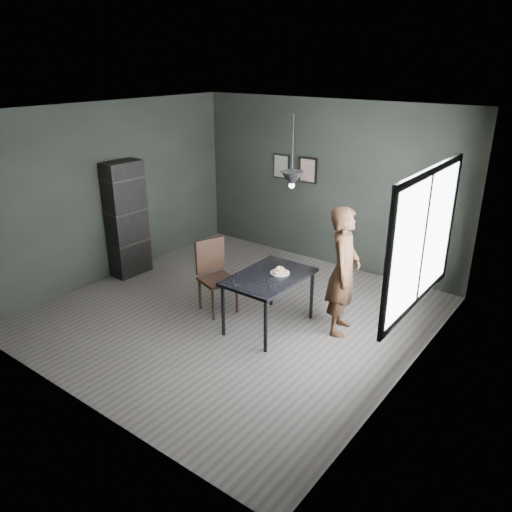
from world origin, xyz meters
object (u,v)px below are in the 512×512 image
Objects in this scene: wood_chair at (214,271)px; shelf_unit at (126,219)px; woman at (343,271)px; white_plate at (280,273)px; cafe_table at (269,281)px; pendant_lamp at (292,179)px.

shelf_unit is at bearing -164.18° from wood_chair.
wood_chair is (-1.75, -0.53, -0.26)m from woman.
woman is 0.90× the size of shelf_unit.
wood_chair is (-1.00, -0.17, -0.17)m from white_plate.
woman is 1.84m from wood_chair.
cafe_table is at bearing 21.53° from wood_chair.
woman is at bearing 8.29° from shelf_unit.
pendant_lamp is (0.25, 0.10, 1.38)m from cafe_table.
pendant_lamp is (0.17, -0.03, 1.29)m from white_plate.
shelf_unit is at bearing 178.42° from cafe_table.
shelf_unit is 2.19× the size of pendant_lamp.
wood_chair is 1.20× the size of pendant_lamp.
pendant_lamp reaches higher than white_plate.
wood_chair is at bearing -173.32° from pendant_lamp.
cafe_table is 0.97m from woman.
pendant_lamp is at bearing 25.88° from wood_chair.
white_plate is 3.01m from shelf_unit.
wood_chair reaches higher than white_plate.
pendant_lamp is at bearing 108.08° from woman.
cafe_table is 0.93m from wood_chair.
wood_chair reaches higher than cafe_table.
shelf_unit reaches higher than white_plate.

